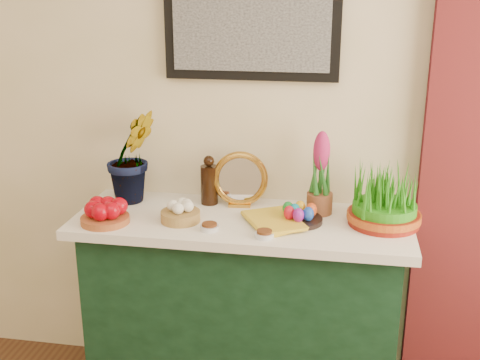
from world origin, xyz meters
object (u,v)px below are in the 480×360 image
at_px(wheatgrass_sabzeh, 385,200).
at_px(mirror, 240,180).
at_px(sideboard, 242,315).
at_px(book, 251,223).
at_px(hyacinth_green, 131,141).

bearing_deg(wheatgrass_sabzeh, mirror, 169.00).
height_order(sideboard, mirror, mirror).
xyz_separation_m(sideboard, mirror, (-0.03, 0.14, 0.58)).
distance_m(mirror, book, 0.28).
xyz_separation_m(hyacinth_green, book, (0.57, -0.22, -0.26)).
bearing_deg(book, mirror, 80.56).
distance_m(mirror, wheatgrass_sabzeh, 0.62).
height_order(hyacinth_green, wheatgrass_sabzeh, hyacinth_green).
distance_m(hyacinth_green, mirror, 0.51).
height_order(mirror, wheatgrass_sabzeh, mirror).
relative_size(sideboard, mirror, 5.26).
xyz_separation_m(mirror, book, (0.09, -0.24, -0.10)).
bearing_deg(book, hyacinth_green, 129.54).
xyz_separation_m(hyacinth_green, mirror, (0.48, 0.02, -0.16)).
relative_size(sideboard, wheatgrass_sabzeh, 4.38).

